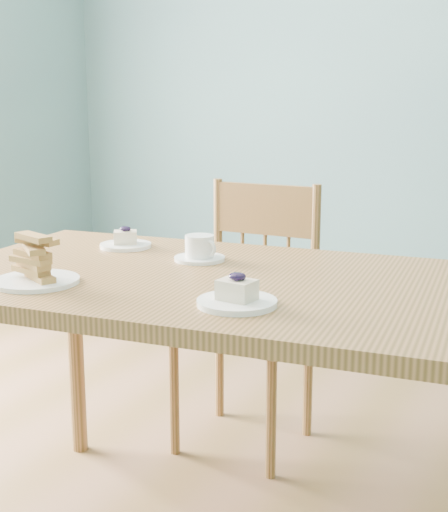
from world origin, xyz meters
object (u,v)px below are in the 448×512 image
object	(u,v)px
dining_chair	(249,314)
cheesecake_plate_near	(237,297)
biscotti_plate	(36,266)
coffee_cup	(200,250)
cheesecake_plate_far	(126,242)
dining_table	(215,305)

from	to	relation	value
dining_chair	cheesecake_plate_near	bearing A→B (deg)	-66.90
dining_chair	biscotti_plate	distance (m)	0.92
coffee_cup	biscotti_plate	xyz separation A→B (m)	(-0.21, -0.39, 0.01)
cheesecake_plate_near	cheesecake_plate_far	world-z (taller)	cheesecake_plate_near
dining_table	cheesecake_plate_far	bearing A→B (deg)	148.97
cheesecake_plate_near	coffee_cup	size ratio (longest dim) A/B	1.24
cheesecake_plate_far	coffee_cup	distance (m)	0.28
dining_table	coffee_cup	bearing A→B (deg)	125.14
dining_chair	dining_table	bearing A→B (deg)	-72.78
coffee_cup	dining_chair	bearing A→B (deg)	117.03
cheesecake_plate_far	coffee_cup	size ratio (longest dim) A/B	1.09
cheesecake_plate_far	cheesecake_plate_near	bearing A→B (deg)	-33.34
dining_table	cheesecake_plate_near	xyz separation A→B (m)	(0.16, -0.19, 0.09)
dining_table	cheesecake_plate_far	size ratio (longest dim) A/B	9.98
dining_chair	cheesecake_plate_far	xyz separation A→B (m)	(-0.18, -0.42, 0.30)
cheesecake_plate_near	cheesecake_plate_far	bearing A→B (deg)	146.66
dining_chair	coffee_cup	bearing A→B (deg)	-81.21
dining_chair	biscotti_plate	xyz separation A→B (m)	(-0.12, -0.85, 0.33)
dining_table	cheesecake_plate_near	bearing A→B (deg)	-57.42
biscotti_plate	dining_table	bearing A→B (deg)	38.25
dining_chair	cheesecake_plate_far	distance (m)	0.55
dining_chair	cheesecake_plate_near	size ratio (longest dim) A/B	5.29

